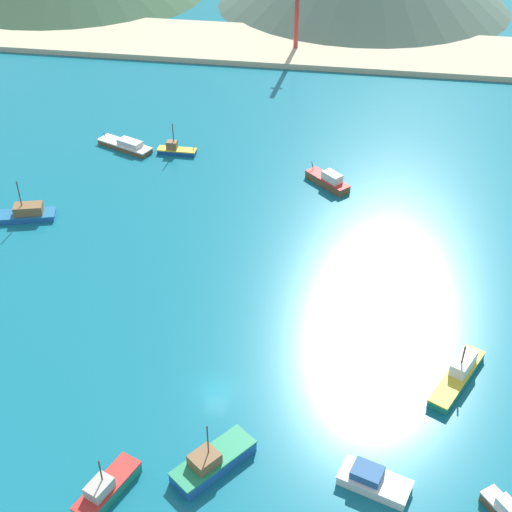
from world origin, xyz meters
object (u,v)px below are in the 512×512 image
object	(u,v)px
fishing_boat_6	(176,150)
fishing_boat_10	(106,488)
fishing_boat_1	(24,214)
fishing_boat_11	(373,480)
fishing_boat_3	(328,180)
fishing_boat_8	(126,145)
fishing_boat_7	(212,461)
fishing_boat_2	(459,374)

from	to	relation	value
fishing_boat_6	fishing_boat_10	size ratio (longest dim) A/B	0.85
fishing_boat_1	fishing_boat_10	distance (m)	53.23
fishing_boat_11	fishing_boat_3	bearing A→B (deg)	98.78
fishing_boat_8	fishing_boat_10	bearing A→B (deg)	-73.92
fishing_boat_10	fishing_boat_11	world-z (taller)	fishing_boat_10
fishing_boat_7	fishing_boat_8	bearing A→B (deg)	114.47
fishing_boat_6	fishing_boat_7	distance (m)	67.42
fishing_boat_1	fishing_boat_11	distance (m)	66.94
fishing_boat_1	fishing_boat_7	bearing A→B (deg)	-46.80
fishing_boat_3	fishing_boat_2	bearing A→B (deg)	-66.40
fishing_boat_2	fishing_boat_11	world-z (taller)	fishing_boat_2
fishing_boat_1	fishing_boat_8	xyz separation A→B (m)	(8.41, 24.36, -0.15)
fishing_boat_7	fishing_boat_10	world-z (taller)	fishing_boat_7
fishing_boat_1	fishing_boat_10	world-z (taller)	fishing_boat_1
fishing_boat_6	fishing_boat_7	size ratio (longest dim) A/B	0.75
fishing_boat_1	fishing_boat_2	distance (m)	67.37
fishing_boat_6	fishing_boat_7	world-z (taller)	fishing_boat_7
fishing_boat_8	fishing_boat_1	bearing A→B (deg)	-109.05
fishing_boat_1	fishing_boat_7	size ratio (longest dim) A/B	1.17
fishing_boat_3	fishing_boat_11	world-z (taller)	fishing_boat_3
fishing_boat_3	fishing_boat_11	bearing A→B (deg)	-81.22
fishing_boat_2	fishing_boat_6	distance (m)	66.04
fishing_boat_3	fishing_boat_7	world-z (taller)	fishing_boat_7
fishing_boat_3	fishing_boat_6	distance (m)	28.17
fishing_boat_3	fishing_boat_6	bearing A→B (deg)	166.07
fishing_boat_2	fishing_boat_11	distance (m)	18.35
fishing_boat_2	fishing_boat_10	world-z (taller)	fishing_boat_10
fishing_boat_3	fishing_boat_6	size ratio (longest dim) A/B	1.15
fishing_boat_6	fishing_boat_8	bearing A→B (deg)	177.83
fishing_boat_6	fishing_boat_8	xyz separation A→B (m)	(-9.19, 0.35, -0.05)
fishing_boat_2	fishing_boat_11	xyz separation A→B (m)	(-9.19, -15.89, -0.15)
fishing_boat_2	fishing_boat_7	size ratio (longest dim) A/B	1.20
fishing_boat_1	fishing_boat_11	world-z (taller)	fishing_boat_1
fishing_boat_3	fishing_boat_6	world-z (taller)	fishing_boat_6
fishing_boat_2	fishing_boat_6	bearing A→B (deg)	133.37
fishing_boat_3	fishing_boat_11	distance (m)	57.78
fishing_boat_2	fishing_boat_10	distance (m)	40.44
fishing_boat_3	fishing_boat_10	bearing A→B (deg)	-104.87
fishing_boat_10	fishing_boat_3	bearing A→B (deg)	75.13
fishing_boat_2	fishing_boat_7	xyz separation A→B (m)	(-25.12, -16.30, 0.03)
fishing_boat_1	fishing_boat_10	xyz separation A→B (m)	(28.41, -45.02, 0.08)
fishing_boat_6	fishing_boat_11	xyz separation A→B (m)	(36.16, -63.89, 0.03)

